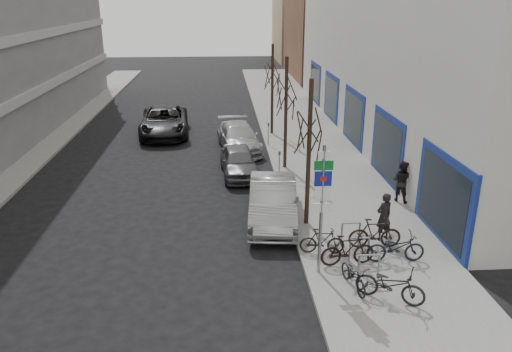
{
  "coord_description": "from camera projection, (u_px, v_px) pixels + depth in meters",
  "views": [
    {
      "loc": [
        -0.43,
        -13.21,
        8.1
      ],
      "look_at": [
        0.73,
        3.65,
        2.0
      ],
      "focal_mm": 35.0,
      "sensor_mm": 36.0,
      "label": 1
    }
  ],
  "objects": [
    {
      "name": "bike_near_left",
      "position": [
        354.0,
        273.0,
        14.28
      ],
      "size": [
        0.76,
        1.62,
        0.95
      ],
      "primitive_type": "imported",
      "rotation": [
        0.0,
        0.0,
        0.19
      ],
      "color": "black",
      "rests_on": "sidewalk_east"
    },
    {
      "name": "bike_rack",
      "position": [
        359.0,
        246.0,
        15.76
      ],
      "size": [
        0.66,
        2.26,
        0.83
      ],
      "color": "gray",
      "rests_on": "sidewalk_east"
    },
    {
      "name": "tree_mid",
      "position": [
        286.0,
        87.0,
        23.33
      ],
      "size": [
        1.8,
        1.8,
        5.5
      ],
      "color": "black",
      "rests_on": "ground"
    },
    {
      "name": "highway_sign_pole",
      "position": [
        322.0,
        202.0,
        14.48
      ],
      "size": [
        0.55,
        0.1,
        4.2
      ],
      "color": "gray",
      "rests_on": "ground"
    },
    {
      "name": "meter_mid",
      "position": [
        279.0,
        162.0,
        22.97
      ],
      "size": [
        0.1,
        0.08,
        1.27
      ],
      "color": "gray",
      "rests_on": "sidewalk_east"
    },
    {
      "name": "tan_building_far",
      "position": [
        325.0,
        25.0,
        66.13
      ],
      "size": [
        13.0,
        12.0,
        9.0
      ],
      "primitive_type": "cube",
      "color": "#937A5B",
      "rests_on": "ground"
    },
    {
      "name": "meter_back",
      "position": [
        268.0,
        131.0,
        28.14
      ],
      "size": [
        0.1,
        0.08,
        1.27
      ],
      "color": "gray",
      "rests_on": "sidewalk_east"
    },
    {
      "name": "parked_car_mid",
      "position": [
        239.0,
        161.0,
        23.76
      ],
      "size": [
        1.91,
        4.17,
        1.39
      ],
      "primitive_type": "imported",
      "rotation": [
        0.0,
        0.0,
        0.07
      ],
      "color": "#535358",
      "rests_on": "ground"
    },
    {
      "name": "pedestrian_far",
      "position": [
        402.0,
        181.0,
        20.29
      ],
      "size": [
        0.77,
        0.76,
        1.75
      ],
      "primitive_type": "imported",
      "rotation": [
        0.0,
        0.0,
        2.4
      ],
      "color": "black",
      "rests_on": "sidewalk_east"
    },
    {
      "name": "pedestrian_near",
      "position": [
        384.0,
        217.0,
        17.05
      ],
      "size": [
        0.73,
        0.62,
        1.71
      ],
      "primitive_type": "imported",
      "rotation": [
        0.0,
        0.0,
        3.54
      ],
      "color": "black",
      "rests_on": "sidewalk_east"
    },
    {
      "name": "tree_near",
      "position": [
        310.0,
        119.0,
        17.23
      ],
      "size": [
        1.8,
        1.8,
        5.5
      ],
      "color": "black",
      "rests_on": "ground"
    },
    {
      "name": "brick_building_far",
      "position": [
        349.0,
        38.0,
        52.19
      ],
      "size": [
        12.0,
        14.0,
        8.0
      ],
      "primitive_type": "cube",
      "color": "brown",
      "rests_on": "ground"
    },
    {
      "name": "tree_far",
      "position": [
        272.0,
        68.0,
        29.43
      ],
      "size": [
        1.8,
        1.8,
        5.5
      ],
      "color": "black",
      "rests_on": "ground"
    },
    {
      "name": "ground",
      "position": [
        240.0,
        279.0,
        15.17
      ],
      "size": [
        120.0,
        120.0,
        0.0
      ],
      "primitive_type": "plane",
      "color": "black",
      "rests_on": "ground"
    },
    {
      "name": "sidewalk_east",
      "position": [
        323.0,
        167.0,
        24.82
      ],
      "size": [
        5.0,
        70.0,
        0.15
      ],
      "primitive_type": "cube",
      "color": "slate",
      "rests_on": "ground"
    },
    {
      "name": "bike_near_right",
      "position": [
        348.0,
        250.0,
        15.5
      ],
      "size": [
        1.79,
        0.68,
        1.06
      ],
      "primitive_type": "imported",
      "rotation": [
        0.0,
        0.0,
        1.66
      ],
      "color": "black",
      "rests_on": "sidewalk_east"
    },
    {
      "name": "parked_car_back",
      "position": [
        239.0,
        137.0,
        27.69
      ],
      "size": [
        2.63,
        5.22,
        1.45
      ],
      "primitive_type": "imported",
      "rotation": [
        0.0,
        0.0,
        0.12
      ],
      "color": "#9F9EA3",
      "rests_on": "ground"
    },
    {
      "name": "lane_car",
      "position": [
        164.0,
        121.0,
        30.73
      ],
      "size": [
        3.17,
        6.25,
        1.69
      ],
      "primitive_type": "imported",
      "rotation": [
        0.0,
        0.0,
        0.06
      ],
      "color": "black",
      "rests_on": "ground"
    },
    {
      "name": "sidewalk_west",
      "position": [
        2.0,
        175.0,
        23.81
      ],
      "size": [
        3.0,
        70.0,
        0.15
      ],
      "primitive_type": "cube",
      "color": "slate",
      "rests_on": "ground"
    },
    {
      "name": "bike_mid_curb",
      "position": [
        396.0,
        245.0,
        15.7
      ],
      "size": [
        1.87,
        0.6,
        1.13
      ],
      "primitive_type": "imported",
      "rotation": [
        0.0,
        0.0,
        1.55
      ],
      "color": "black",
      "rests_on": "sidewalk_east"
    },
    {
      "name": "bike_mid_inner",
      "position": [
        322.0,
        241.0,
        16.24
      ],
      "size": [
        1.52,
        0.6,
        0.9
      ],
      "primitive_type": "imported",
      "rotation": [
        0.0,
        0.0,
        1.46
      ],
      "color": "black",
      "rests_on": "sidewalk_east"
    },
    {
      "name": "bike_far_curb",
      "position": [
        390.0,
        282.0,
        13.65
      ],
      "size": [
        1.97,
        1.46,
        1.18
      ],
      "primitive_type": "imported",
      "rotation": [
        0.0,
        0.0,
        1.05
      ],
      "color": "black",
      "rests_on": "sidewalk_east"
    },
    {
      "name": "meter_front",
      "position": [
        297.0,
        210.0,
        17.81
      ],
      "size": [
        0.1,
        0.08,
        1.27
      ],
      "color": "gray",
      "rests_on": "sidewalk_east"
    },
    {
      "name": "parked_car_front",
      "position": [
        273.0,
        201.0,
        18.83
      ],
      "size": [
        2.18,
        5.07,
        1.62
      ],
      "primitive_type": "imported",
      "rotation": [
        0.0,
        0.0,
        -0.1
      ],
      "color": "#949498",
      "rests_on": "ground"
    },
    {
      "name": "bike_far_inner",
      "position": [
        375.0,
        233.0,
        16.58
      ],
      "size": [
        1.8,
        0.58,
        1.08
      ],
      "primitive_type": "imported",
      "rotation": [
        0.0,
        0.0,
        1.54
      ],
      "color": "black",
      "rests_on": "sidewalk_east"
    }
  ]
}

